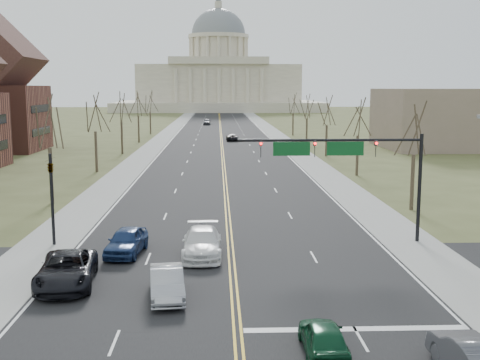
{
  "coord_description": "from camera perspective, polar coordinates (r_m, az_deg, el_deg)",
  "views": [
    {
      "loc": [
        -0.81,
        -25.07,
        10.16
      ],
      "look_at": [
        0.96,
        21.44,
        3.0
      ],
      "focal_mm": 45.0,
      "sensor_mm": 36.0,
      "label": 1
    }
  ],
  "objects": [
    {
      "name": "car_far_sb",
      "position": [
        167.23,
        -3.17,
        5.54
      ],
      "size": [
        2.0,
        4.93,
        1.68
      ],
      "primitive_type": "imported",
      "rotation": [
        0.0,
        0.0,
        0.0
      ],
      "color": "#4C4E54",
      "rests_on": "road"
    },
    {
      "name": "car_nb_outer_lead",
      "position": [
        23.22,
        21.36,
        -15.55
      ],
      "size": [
        1.8,
        5.02,
        1.65
      ],
      "primitive_type": "imported",
      "rotation": [
        0.0,
        0.0,
        3.15
      ],
      "color": "#46484D",
      "rests_on": "road"
    },
    {
      "name": "cross_road",
      "position": [
        32.7,
        -0.66,
        -9.35
      ],
      "size": [
        120.0,
        14.0,
        0.01
      ],
      "primitive_type": "cube",
      "color": "black",
      "rests_on": "ground"
    },
    {
      "name": "tree_r_1",
      "position": [
        71.06,
        11.15,
        5.67
      ],
      "size": [
        3.74,
        3.74,
        8.5
      ],
      "color": "#362C1F",
      "rests_on": "ground"
    },
    {
      "name": "car_sb_outer_second",
      "position": [
        37.74,
        -10.71,
        -5.72
      ],
      "size": [
        2.5,
        5.01,
        1.64
      ],
      "primitive_type": "imported",
      "rotation": [
        0.0,
        0.0,
        -0.12
      ],
      "color": "navy",
      "rests_on": "road"
    },
    {
      "name": "tree_r_4",
      "position": [
        130.15,
        5.07,
        7.12
      ],
      "size": [
        3.74,
        3.74,
        8.5
      ],
      "color": "#362C1F",
      "rests_on": "ground"
    },
    {
      "name": "tree_l_3",
      "position": [
        114.07,
        -9.64,
        7.0
      ],
      "size": [
        3.96,
        3.96,
        9.0
      ],
      "color": "#362C1F",
      "rests_on": "ground"
    },
    {
      "name": "sidewalk_left",
      "position": [
        135.91,
        -6.91,
        4.4
      ],
      "size": [
        4.0,
        380.0,
        0.03
      ],
      "primitive_type": "cube",
      "color": "gray",
      "rests_on": "ground"
    },
    {
      "name": "tree_l_1",
      "position": [
        74.6,
        -13.6,
        6.03
      ],
      "size": [
        3.96,
        3.96,
        9.0
      ],
      "color": "#362C1F",
      "rests_on": "ground"
    },
    {
      "name": "tree_r_0",
      "position": [
        51.83,
        16.22,
        4.4
      ],
      "size": [
        3.74,
        3.74,
        8.5
      ],
      "color": "#362C1F",
      "rests_on": "ground"
    },
    {
      "name": "stop_bar",
      "position": [
        26.76,
        10.85,
        -13.7
      ],
      "size": [
        9.5,
        0.5,
        0.01
      ],
      "primitive_type": "cube",
      "color": "silver",
      "rests_on": "road"
    },
    {
      "name": "road",
      "position": [
        135.45,
        -1.83,
        4.44
      ],
      "size": [
        20.0,
        380.0,
        0.01
      ],
      "primitive_type": "cube",
      "color": "black",
      "rests_on": "ground"
    },
    {
      "name": "signal_left",
      "position": [
        40.54,
        -17.44,
        -0.81
      ],
      "size": [
        0.32,
        0.36,
        6.0
      ],
      "color": "black",
      "rests_on": "ground"
    },
    {
      "name": "center_line",
      "position": [
        135.45,
        -1.83,
        4.44
      ],
      "size": [
        0.42,
        380.0,
        0.01
      ],
      "primitive_type": "cube",
      "color": "gold",
      "rests_on": "road"
    },
    {
      "name": "tree_l_2",
      "position": [
        94.28,
        -11.21,
        6.62
      ],
      "size": [
        3.96,
        3.96,
        9.0
      ],
      "color": "#362C1F",
      "rests_on": "ground"
    },
    {
      "name": "car_sb_inner_lead",
      "position": [
        29.86,
        -6.95,
        -9.66
      ],
      "size": [
        2.12,
        4.71,
        1.5
      ],
      "primitive_type": "imported",
      "rotation": [
        0.0,
        0.0,
        0.12
      ],
      "color": "#97999E",
      "rests_on": "road"
    },
    {
      "name": "tree_l_0",
      "position": [
        55.16,
        -17.68,
        4.99
      ],
      "size": [
        3.96,
        3.96,
        9.0
      ],
      "color": "#362C1F",
      "rests_on": "ground"
    },
    {
      "name": "bldg_right_mass",
      "position": [
        109.12,
        19.89,
        5.51
      ],
      "size": [
        25.0,
        20.0,
        10.0
      ],
      "primitive_type": "cube",
      "color": "#786855",
      "rests_on": "ground"
    },
    {
      "name": "car_sb_inner_second",
      "position": [
        36.75,
        -3.62,
        -5.95
      ],
      "size": [
        2.36,
        5.75,
        1.67
      ],
      "primitive_type": "imported",
      "rotation": [
        0.0,
        0.0,
        0.0
      ],
      "color": "white",
      "rests_on": "road"
    },
    {
      "name": "tree_r_3",
      "position": [
        110.34,
        6.37,
        6.81
      ],
      "size": [
        3.74,
        3.74,
        8.5
      ],
      "color": "#362C1F",
      "rests_on": "ground"
    },
    {
      "name": "car_nb_inner_lead",
      "position": [
        23.98,
        7.93,
        -14.58
      ],
      "size": [
        1.65,
        4.03,
        1.37
      ],
      "primitive_type": "imported",
      "rotation": [
        0.0,
        0.0,
        3.13
      ],
      "color": "#0E4025",
      "rests_on": "road"
    },
    {
      "name": "edge_line_left",
      "position": [
        135.75,
        -5.98,
        4.41
      ],
      "size": [
        0.15,
        380.0,
        0.01
      ],
      "primitive_type": "cube",
      "color": "silver",
      "rests_on": "road"
    },
    {
      "name": "ground",
      "position": [
        27.06,
        -0.31,
        -13.3
      ],
      "size": [
        600.0,
        600.0,
        0.0
      ],
      "primitive_type": "plane",
      "color": "#444B25",
      "rests_on": "ground"
    },
    {
      "name": "tree_r_2",
      "position": [
        90.62,
        8.25,
        6.37
      ],
      "size": [
        3.74,
        3.74,
        8.5
      ],
      "color": "#362C1F",
      "rests_on": "ground"
    },
    {
      "name": "signal_mast",
      "position": [
        39.69,
        9.85,
        2.25
      ],
      "size": [
        12.12,
        0.44,
        7.2
      ],
      "color": "black",
      "rests_on": "ground"
    },
    {
      "name": "sidewalk_right",
      "position": [
        136.05,
        3.25,
        4.45
      ],
      "size": [
        4.0,
        380.0,
        0.03
      ],
      "primitive_type": "cube",
      "color": "gray",
      "rests_on": "ground"
    },
    {
      "name": "car_sb_outer_lead",
      "position": [
        32.67,
        -16.12,
        -8.17
      ],
      "size": [
        3.39,
        6.27,
        1.67
      ],
      "primitive_type": "imported",
      "rotation": [
        0.0,
        0.0,
        0.11
      ],
      "color": "black",
      "rests_on": "road"
    },
    {
      "name": "edge_line_right",
      "position": [
        135.86,
        2.32,
        4.45
      ],
      "size": [
        0.15,
        380.0,
        0.01
      ],
      "primitive_type": "cube",
      "color": "silver",
      "rests_on": "road"
    },
    {
      "name": "car_far_nb",
      "position": [
        116.23,
        -0.74,
        4.07
      ],
      "size": [
        2.36,
        4.91,
        1.35
      ],
      "primitive_type": "imported",
      "rotation": [
        0.0,
        0.0,
        3.17
      ],
      "color": "black",
      "rests_on": "road"
    },
    {
      "name": "capitol",
      "position": [
        275.01,
        -2.03,
        9.58
      ],
      "size": [
        90.0,
        60.0,
        50.0
      ],
      "color": "beige",
      "rests_on": "ground"
    },
    {
      "name": "tree_l_4",
      "position": [
        133.92,
        -8.54,
        7.27
      ],
      "size": [
        3.96,
        3.96,
        9.0
      ],
      "color": "#362C1F",
      "rests_on": "ground"
    }
  ]
}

